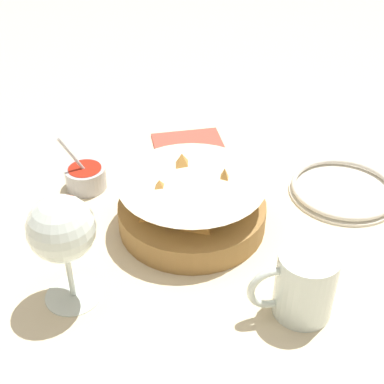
{
  "coord_description": "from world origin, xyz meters",
  "views": [
    {
      "loc": [
        0.15,
        0.62,
        0.5
      ],
      "look_at": [
        0.03,
        0.02,
        0.06
      ],
      "focal_mm": 50.0,
      "sensor_mm": 36.0,
      "label": 1
    }
  ],
  "objects_px": {
    "wine_glass": "(62,232)",
    "beer_mug": "(303,286)",
    "food_basket": "(191,205)",
    "sauce_cup": "(86,177)",
    "side_plate": "(343,190)"
  },
  "relations": [
    {
      "from": "wine_glass",
      "to": "beer_mug",
      "type": "bearing_deg",
      "value": 163.5
    },
    {
      "from": "food_basket",
      "to": "sauce_cup",
      "type": "distance_m",
      "value": 0.19
    },
    {
      "from": "sauce_cup",
      "to": "wine_glass",
      "type": "bearing_deg",
      "value": 83.35
    },
    {
      "from": "sauce_cup",
      "to": "beer_mug",
      "type": "xyz_separation_m",
      "value": [
        -0.24,
        0.32,
        0.02
      ]
    },
    {
      "from": "wine_glass",
      "to": "sauce_cup",
      "type": "bearing_deg",
      "value": -96.65
    },
    {
      "from": "wine_glass",
      "to": "beer_mug",
      "type": "height_order",
      "value": "wine_glass"
    },
    {
      "from": "sauce_cup",
      "to": "beer_mug",
      "type": "distance_m",
      "value": 0.4
    },
    {
      "from": "food_basket",
      "to": "beer_mug",
      "type": "height_order",
      "value": "food_basket"
    },
    {
      "from": "food_basket",
      "to": "wine_glass",
      "type": "height_order",
      "value": "wine_glass"
    },
    {
      "from": "food_basket",
      "to": "side_plate",
      "type": "distance_m",
      "value": 0.26
    },
    {
      "from": "sauce_cup",
      "to": "wine_glass",
      "type": "relative_size",
      "value": 0.64
    },
    {
      "from": "food_basket",
      "to": "side_plate",
      "type": "bearing_deg",
      "value": -174.05
    },
    {
      "from": "sauce_cup",
      "to": "side_plate",
      "type": "height_order",
      "value": "sauce_cup"
    },
    {
      "from": "wine_glass",
      "to": "side_plate",
      "type": "distance_m",
      "value": 0.46
    },
    {
      "from": "food_basket",
      "to": "wine_glass",
      "type": "xyz_separation_m",
      "value": [
        0.17,
        0.11,
        0.07
      ]
    }
  ]
}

